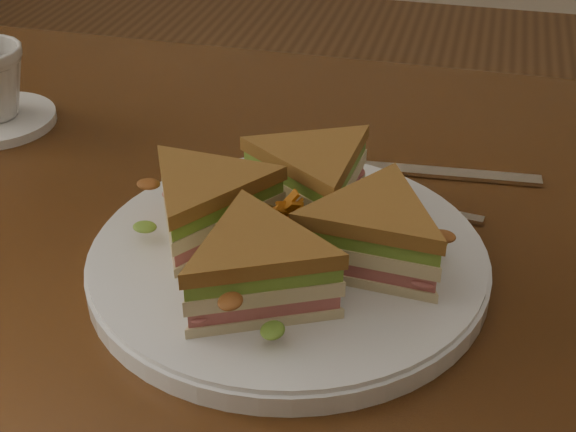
{
  "coord_description": "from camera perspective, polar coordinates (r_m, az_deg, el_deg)",
  "views": [
    {
      "loc": [
        0.14,
        -0.54,
        1.13
      ],
      "look_at": [
        0.02,
        -0.05,
        0.8
      ],
      "focal_mm": 50.0,
      "sensor_mm": 36.0,
      "label": 1
    }
  ],
  "objects": [
    {
      "name": "spoon",
      "position": [
        0.73,
        3.13,
        1.87
      ],
      "size": [
        0.18,
        0.04,
        0.01
      ],
      "rotation": [
        0.0,
        0.0,
        -0.13
      ],
      "color": "silver",
      "rests_on": "table"
    },
    {
      "name": "crisps_mound",
      "position": [
        0.61,
        0.0,
        -0.71
      ],
      "size": [
        0.09,
        0.09,
        0.05
      ],
      "primitive_type": null,
      "color": "#CA6E19",
      "rests_on": "plate"
    },
    {
      "name": "sandwich_wedges",
      "position": [
        0.61,
        0.0,
        -0.4
      ],
      "size": [
        0.27,
        0.27,
        0.06
      ],
      "color": "beige",
      "rests_on": "plate"
    },
    {
      "name": "knife",
      "position": [
        0.77,
        9.16,
        3.14
      ],
      "size": [
        0.22,
        0.03,
        0.0
      ],
      "rotation": [
        0.0,
        0.0,
        0.08
      ],
      "color": "silver",
      "rests_on": "table"
    },
    {
      "name": "plate",
      "position": [
        0.63,
        0.0,
        -3.22
      ],
      "size": [
        0.31,
        0.31,
        0.02
      ],
      "primitive_type": "cylinder",
      "color": "white",
      "rests_on": "table"
    },
    {
      "name": "table",
      "position": [
        0.73,
        -0.41,
        -7.69
      ],
      "size": [
        1.2,
        0.8,
        0.75
      ],
      "color": "#331B0B",
      "rests_on": "ground"
    }
  ]
}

